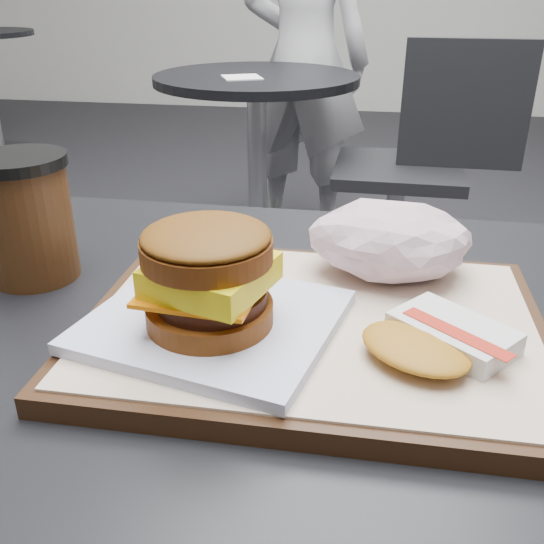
{
  "coord_description": "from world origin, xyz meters",
  "views": [
    {
      "loc": [
        0.06,
        -0.45,
        1.05
      ],
      "look_at": [
        -0.02,
        -0.02,
        0.83
      ],
      "focal_mm": 40.0,
      "sensor_mm": 36.0,
      "label": 1
    }
  ],
  "objects_px": {
    "neighbor_chair": "(420,156)",
    "patron": "(304,60)",
    "breakfast_sandwich": "(210,287)",
    "crumpled_wrapper": "(390,240)",
    "customer_table": "(292,487)",
    "hash_brown": "(436,340)",
    "coffee_cup": "(27,214)",
    "serving_tray": "(313,327)",
    "neighbor_table": "(257,133)"
  },
  "relations": [
    {
      "from": "patron",
      "to": "neighbor_chair",
      "type": "bearing_deg",
      "value": 143.54
    },
    {
      "from": "hash_brown",
      "to": "neighbor_table",
      "type": "distance_m",
      "value": 1.78
    },
    {
      "from": "customer_table",
      "to": "crumpled_wrapper",
      "type": "bearing_deg",
      "value": 48.4
    },
    {
      "from": "serving_tray",
      "to": "crumpled_wrapper",
      "type": "xyz_separation_m",
      "value": [
        0.06,
        0.1,
        0.04
      ]
    },
    {
      "from": "breakfast_sandwich",
      "to": "patron",
      "type": "distance_m",
      "value": 2.18
    },
    {
      "from": "crumpled_wrapper",
      "to": "patron",
      "type": "bearing_deg",
      "value": 99.01
    },
    {
      "from": "serving_tray",
      "to": "neighbor_table",
      "type": "xyz_separation_m",
      "value": [
        -0.37,
        1.66,
        -0.23
      ]
    },
    {
      "from": "breakfast_sandwich",
      "to": "patron",
      "type": "height_order",
      "value": "patron"
    },
    {
      "from": "breakfast_sandwich",
      "to": "neighbor_chair",
      "type": "xyz_separation_m",
      "value": [
        0.28,
        1.63,
        -0.32
      ]
    },
    {
      "from": "serving_tray",
      "to": "patron",
      "type": "relative_size",
      "value": 0.26
    },
    {
      "from": "neighbor_chair",
      "to": "serving_tray",
      "type": "bearing_deg",
      "value": -97.09
    },
    {
      "from": "serving_tray",
      "to": "neighbor_table",
      "type": "height_order",
      "value": "serving_tray"
    },
    {
      "from": "crumpled_wrapper",
      "to": "coffee_cup",
      "type": "height_order",
      "value": "coffee_cup"
    },
    {
      "from": "neighbor_table",
      "to": "neighbor_chair",
      "type": "xyz_separation_m",
      "value": [
        0.57,
        -0.07,
        -0.04
      ]
    },
    {
      "from": "coffee_cup",
      "to": "patron",
      "type": "bearing_deg",
      "value": 89.2
    },
    {
      "from": "breakfast_sandwich",
      "to": "hash_brown",
      "type": "relative_size",
      "value": 1.65
    },
    {
      "from": "crumpled_wrapper",
      "to": "patron",
      "type": "xyz_separation_m",
      "value": [
        -0.32,
        2.04,
        -0.08
      ]
    },
    {
      "from": "neighbor_chair",
      "to": "patron",
      "type": "height_order",
      "value": "patron"
    },
    {
      "from": "neighbor_chair",
      "to": "patron",
      "type": "relative_size",
      "value": 0.59
    },
    {
      "from": "breakfast_sandwich",
      "to": "crumpled_wrapper",
      "type": "xyz_separation_m",
      "value": [
        0.14,
        0.13,
        -0.01
      ]
    },
    {
      "from": "hash_brown",
      "to": "neighbor_table",
      "type": "height_order",
      "value": "hash_brown"
    },
    {
      "from": "coffee_cup",
      "to": "patron",
      "type": "height_order",
      "value": "patron"
    },
    {
      "from": "customer_table",
      "to": "patron",
      "type": "xyz_separation_m",
      "value": [
        -0.24,
        2.13,
        0.16
      ]
    },
    {
      "from": "serving_tray",
      "to": "crumpled_wrapper",
      "type": "bearing_deg",
      "value": 58.1
    },
    {
      "from": "serving_tray",
      "to": "hash_brown",
      "type": "xyz_separation_m",
      "value": [
        0.1,
        -0.04,
        0.02
      ]
    },
    {
      "from": "customer_table",
      "to": "breakfast_sandwich",
      "type": "relative_size",
      "value": 3.59
    },
    {
      "from": "coffee_cup",
      "to": "serving_tray",
      "type": "bearing_deg",
      "value": -13.73
    },
    {
      "from": "crumpled_wrapper",
      "to": "neighbor_chair",
      "type": "distance_m",
      "value": 1.53
    },
    {
      "from": "coffee_cup",
      "to": "patron",
      "type": "distance_m",
      "value": 2.07
    },
    {
      "from": "breakfast_sandwich",
      "to": "hash_brown",
      "type": "distance_m",
      "value": 0.18
    },
    {
      "from": "serving_tray",
      "to": "neighbor_chair",
      "type": "height_order",
      "value": "neighbor_chair"
    },
    {
      "from": "neighbor_chair",
      "to": "patron",
      "type": "xyz_separation_m",
      "value": [
        -0.46,
        0.54,
        0.23
      ]
    },
    {
      "from": "breakfast_sandwich",
      "to": "neighbor_chair",
      "type": "relative_size",
      "value": 0.25
    },
    {
      "from": "serving_tray",
      "to": "breakfast_sandwich",
      "type": "relative_size",
      "value": 1.7
    },
    {
      "from": "breakfast_sandwich",
      "to": "crumpled_wrapper",
      "type": "bearing_deg",
      "value": 43.81
    },
    {
      "from": "breakfast_sandwich",
      "to": "neighbor_table",
      "type": "height_order",
      "value": "breakfast_sandwich"
    },
    {
      "from": "hash_brown",
      "to": "neighbor_chair",
      "type": "bearing_deg",
      "value": 86.42
    },
    {
      "from": "hash_brown",
      "to": "coffee_cup",
      "type": "height_order",
      "value": "coffee_cup"
    },
    {
      "from": "serving_tray",
      "to": "neighbor_chair",
      "type": "bearing_deg",
      "value": 82.91
    },
    {
      "from": "customer_table",
      "to": "coffee_cup",
      "type": "bearing_deg",
      "value": 167.46
    },
    {
      "from": "coffee_cup",
      "to": "breakfast_sandwich",
      "type": "bearing_deg",
      "value": -26.55
    },
    {
      "from": "hash_brown",
      "to": "neighbor_chair",
      "type": "distance_m",
      "value": 1.66
    },
    {
      "from": "breakfast_sandwich",
      "to": "neighbor_chair",
      "type": "height_order",
      "value": "breakfast_sandwich"
    },
    {
      "from": "hash_brown",
      "to": "coffee_cup",
      "type": "xyz_separation_m",
      "value": [
        -0.39,
        0.11,
        0.04
      ]
    },
    {
      "from": "coffee_cup",
      "to": "patron",
      "type": "relative_size",
      "value": 0.08
    },
    {
      "from": "neighbor_chair",
      "to": "breakfast_sandwich",
      "type": "bearing_deg",
      "value": -99.63
    },
    {
      "from": "breakfast_sandwich",
      "to": "crumpled_wrapper",
      "type": "relative_size",
      "value": 1.49
    },
    {
      "from": "customer_table",
      "to": "breakfast_sandwich",
      "type": "height_order",
      "value": "breakfast_sandwich"
    },
    {
      "from": "crumpled_wrapper",
      "to": "customer_table",
      "type": "bearing_deg",
      "value": -131.6
    },
    {
      "from": "hash_brown",
      "to": "serving_tray",
      "type": "bearing_deg",
      "value": 159.33
    }
  ]
}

